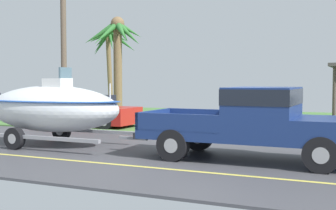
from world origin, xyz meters
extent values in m
cube|color=#424247|center=(0.00, 0.00, -0.03)|extent=(36.00, 8.00, 0.06)
cube|color=#477538|center=(0.00, 11.00, 0.00)|extent=(36.00, 14.00, 0.11)
cube|color=#DBCC4C|center=(0.00, -1.80, 0.00)|extent=(34.20, 0.12, 0.01)
cube|color=navy|center=(0.77, 0.11, 0.63)|extent=(5.34, 2.07, 0.22)
cube|color=navy|center=(2.69, 0.11, 0.93)|extent=(1.50, 2.07, 0.38)
cube|color=navy|center=(1.15, 0.11, 1.29)|extent=(1.60, 2.07, 1.10)
cube|color=black|center=(1.15, 0.11, 1.61)|extent=(1.62, 2.09, 0.38)
cube|color=#112047|center=(-0.78, 0.11, 0.76)|extent=(2.24, 2.07, 0.04)
cube|color=navy|center=(-0.78, 1.10, 0.96)|extent=(2.24, 0.08, 0.45)
cube|color=navy|center=(-0.78, -0.89, 0.96)|extent=(2.24, 0.08, 0.45)
cube|color=navy|center=(-1.86, 0.11, 0.96)|extent=(0.08, 2.07, 0.45)
cube|color=#333338|center=(-1.96, 0.11, 0.57)|extent=(0.12, 1.87, 0.16)
sphere|color=#B2B2B7|center=(-2.08, 0.11, 0.62)|extent=(0.10, 0.10, 0.10)
cylinder|color=black|center=(2.62, 1.03, 0.40)|extent=(0.80, 0.28, 0.80)
cylinder|color=#9E9EA3|center=(2.62, 1.03, 0.40)|extent=(0.36, 0.29, 0.36)
cylinder|color=black|center=(2.62, -0.82, 0.40)|extent=(0.80, 0.28, 0.80)
cylinder|color=#9E9EA3|center=(2.62, -0.82, 0.40)|extent=(0.36, 0.29, 0.36)
cylinder|color=black|center=(-0.89, 1.03, 0.40)|extent=(0.80, 0.28, 0.80)
cylinder|color=#9E9EA3|center=(-0.89, 1.03, 0.40)|extent=(0.36, 0.29, 0.36)
cylinder|color=black|center=(-0.89, -0.82, 0.40)|extent=(0.80, 0.28, 0.80)
cylinder|color=#9E9EA3|center=(-0.89, -0.82, 0.40)|extent=(0.36, 0.29, 0.36)
cube|color=gray|center=(-2.53, 0.11, 0.38)|extent=(0.90, 0.10, 0.08)
cube|color=gray|center=(-5.39, 1.13, 0.38)|extent=(4.81, 0.12, 0.10)
cube|color=gray|center=(-5.39, -0.92, 0.38)|extent=(4.81, 0.12, 0.10)
cylinder|color=black|center=(-5.87, 1.19, 0.32)|extent=(0.64, 0.22, 0.64)
cylinder|color=#9E9EA3|center=(-5.87, 1.19, 0.32)|extent=(0.29, 0.23, 0.29)
cylinder|color=black|center=(-5.87, -0.98, 0.32)|extent=(0.64, 0.22, 0.64)
cylinder|color=#9E9EA3|center=(-5.87, -0.98, 0.32)|extent=(0.29, 0.23, 0.29)
ellipsoid|color=silver|center=(-5.39, 0.11, 1.14)|extent=(4.69, 2.03, 1.42)
ellipsoid|color=#1E4CA5|center=(-5.39, 0.11, 1.39)|extent=(4.78, 2.07, 0.12)
cube|color=silver|center=(-5.15, 0.11, 1.75)|extent=(0.70, 0.60, 0.65)
cube|color=slate|center=(-4.85, 0.11, 2.22)|extent=(0.06, 0.56, 0.36)
cylinder|color=silver|center=(-3.28, 0.11, 1.67)|extent=(0.04, 0.04, 0.50)
cube|color=#B21E19|center=(-7.79, 5.26, 0.53)|extent=(4.75, 1.90, 0.70)
cube|color=black|center=(-8.03, 5.26, 1.13)|extent=(2.66, 1.75, 0.50)
cylinder|color=black|center=(-6.17, 6.12, 0.33)|extent=(0.66, 0.22, 0.66)
cylinder|color=#9E9EA3|center=(-6.17, 6.12, 0.33)|extent=(0.30, 0.23, 0.30)
cylinder|color=black|center=(-6.17, 4.40, 0.33)|extent=(0.66, 0.22, 0.66)
cylinder|color=#9E9EA3|center=(-6.17, 4.40, 0.33)|extent=(0.30, 0.23, 0.30)
cylinder|color=black|center=(-9.40, 6.12, 0.33)|extent=(0.66, 0.22, 0.66)
cylinder|color=#9E9EA3|center=(-9.40, 6.12, 0.33)|extent=(0.30, 0.23, 0.30)
cylinder|color=black|center=(-9.40, 4.40, 0.33)|extent=(0.66, 0.22, 0.66)
cylinder|color=#9E9EA3|center=(-9.40, 4.40, 0.33)|extent=(0.30, 0.23, 0.30)
cylinder|color=#4C4238|center=(2.22, 8.35, 1.29)|extent=(0.14, 0.14, 2.58)
cylinder|color=brown|center=(-11.76, 13.74, 2.58)|extent=(0.30, 0.70, 5.16)
cone|color=#286028|center=(-11.09, 13.69, 4.82)|extent=(1.54, 0.52, 1.03)
cone|color=#286028|center=(-11.17, 14.37, 4.55)|extent=(1.63, 1.71, 1.54)
cone|color=#286028|center=(-11.75, 14.35, 4.53)|extent=(0.33, 1.44, 1.45)
cone|color=#286028|center=(-12.16, 14.39, 4.78)|extent=(1.24, 1.66, 1.10)
cone|color=#286028|center=(-12.40, 13.85, 4.43)|extent=(1.56, 0.57, 1.65)
cone|color=#286028|center=(-12.34, 13.51, 4.82)|extent=(1.48, 0.91, 1.02)
cone|color=#286028|center=(-11.99, 13.23, 4.45)|extent=(0.83, 1.34, 1.59)
cone|color=#286028|center=(-11.65, 13.04, 4.76)|extent=(0.63, 1.65, 1.13)
cone|color=#286028|center=(-11.42, 13.38, 4.53)|extent=(1.04, 1.07, 1.41)
sphere|color=brown|center=(-11.76, 13.74, 5.15)|extent=(0.47, 0.47, 0.47)
cylinder|color=brown|center=(-8.23, 8.85, 2.45)|extent=(0.43, 0.45, 4.91)
cone|color=#2D6B2D|center=(-7.55, 8.74, 4.35)|extent=(1.65, 0.63, 1.41)
cone|color=#2D6B2D|center=(-7.78, 9.28, 4.58)|extent=(1.21, 1.17, 0.93)
cone|color=#2D6B2D|center=(-8.29, 9.48, 4.50)|extent=(0.59, 1.55, 1.18)
cone|color=#2D6B2D|center=(-9.08, 9.15, 4.37)|extent=(2.03, 1.05, 1.41)
cone|color=#2D6B2D|center=(-8.96, 8.46, 4.41)|extent=(1.85, 1.26, 1.36)
cone|color=#2D6B2D|center=(-8.37, 8.01, 4.34)|extent=(0.66, 1.93, 1.43)
cone|color=#2D6B2D|center=(-7.64, 8.27, 4.40)|extent=(1.60, 1.59, 1.35)
sphere|color=brown|center=(-8.23, 8.85, 4.91)|extent=(0.69, 0.69, 0.69)
cylinder|color=brown|center=(-8.43, 4.71, 4.31)|extent=(0.24, 0.24, 8.61)
camera|label=1|loc=(3.57, -10.95, 2.00)|focal=47.94mm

